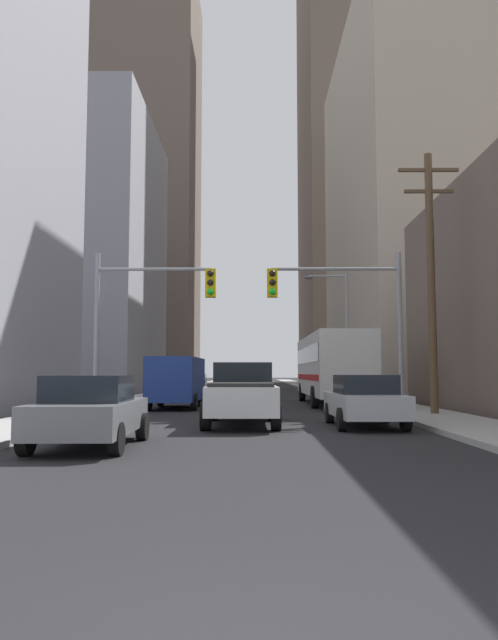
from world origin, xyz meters
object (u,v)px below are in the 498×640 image
object	(u,v)px
traffic_signal_near_left	(149,305)
sedan_beige	(192,387)
sedan_grey	(90,411)
traffic_signal_near_right	(341,304)
pickup_truck_white	(242,394)
city_bus	(332,366)
cargo_van_blue	(177,379)
sedan_silver	(365,401)

from	to	relation	value
traffic_signal_near_left	sedan_beige	bearing A→B (deg)	88.49
sedan_grey	traffic_signal_near_right	size ratio (longest dim) A/B	0.71
sedan_beige	traffic_signal_near_left	size ratio (longest dim) A/B	0.71
pickup_truck_white	sedan_grey	world-z (taller)	pickup_truck_white
city_bus	traffic_signal_near_left	bearing A→B (deg)	-132.82
traffic_signal_near_left	cargo_van_blue	bearing A→B (deg)	85.65
city_bus	sedan_beige	distance (m)	8.53
city_bus	traffic_signal_near_left	size ratio (longest dim) A/B	1.92
cargo_van_blue	traffic_signal_near_right	world-z (taller)	traffic_signal_near_right
sedan_silver	traffic_signal_near_left	distance (m)	8.90
cargo_van_blue	sedan_grey	bearing A→B (deg)	-90.01
sedan_grey	sedan_silver	size ratio (longest dim) A/B	1.00
pickup_truck_white	sedan_silver	world-z (taller)	pickup_truck_white
sedan_silver	traffic_signal_near_right	bearing A→B (deg)	90.60
pickup_truck_white	sedan_grey	xyz separation A→B (m)	(-3.12, -5.63, -0.16)
city_bus	traffic_signal_near_left	xyz separation A→B (m)	(-7.75, -8.36, 2.15)
cargo_van_blue	traffic_signal_near_right	size ratio (longest dim) A/B	0.87
city_bus	sedan_grey	xyz separation A→B (m)	(-7.36, -17.48, -1.16)
pickup_truck_white	traffic_signal_near_right	xyz separation A→B (m)	(3.55, 3.49, 3.16)
city_bus	sedan_beige	world-z (taller)	city_bus
city_bus	traffic_signal_near_right	bearing A→B (deg)	-94.72
pickup_truck_white	traffic_signal_near_left	distance (m)	5.86
city_bus	pickup_truck_white	bearing A→B (deg)	-109.69
cargo_van_blue	sedan_beige	size ratio (longest dim) A/B	1.24
sedan_beige	traffic_signal_near_right	world-z (taller)	traffic_signal_near_right
sedan_grey	sedan_beige	bearing A→B (deg)	90.16
sedan_silver	traffic_signal_near_right	size ratio (longest dim) A/B	0.71
pickup_truck_white	sedan_silver	xyz separation A→B (m)	(3.60, -0.74, -0.16)
city_bus	sedan_silver	world-z (taller)	city_bus
pickup_truck_white	cargo_van_blue	world-z (taller)	cargo_van_blue
cargo_van_blue	sedan_grey	world-z (taller)	cargo_van_blue
traffic_signal_near_left	traffic_signal_near_right	world-z (taller)	same
pickup_truck_white	sedan_grey	size ratio (longest dim) A/B	1.28
sedan_silver	sedan_beige	distance (m)	17.96
city_bus	sedan_beige	size ratio (longest dim) A/B	2.71
sedan_grey	traffic_signal_near_left	size ratio (longest dim) A/B	0.71
city_bus	pickup_truck_white	size ratio (longest dim) A/B	2.12
traffic_signal_near_right	sedan_beige	bearing A→B (deg)	118.46
sedan_beige	traffic_signal_near_left	xyz separation A→B (m)	(-0.33, -12.41, 3.30)
cargo_van_blue	sedan_silver	distance (m)	11.52
cargo_van_blue	sedan_beige	world-z (taller)	cargo_van_blue
cargo_van_blue	traffic_signal_near_right	distance (m)	8.86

